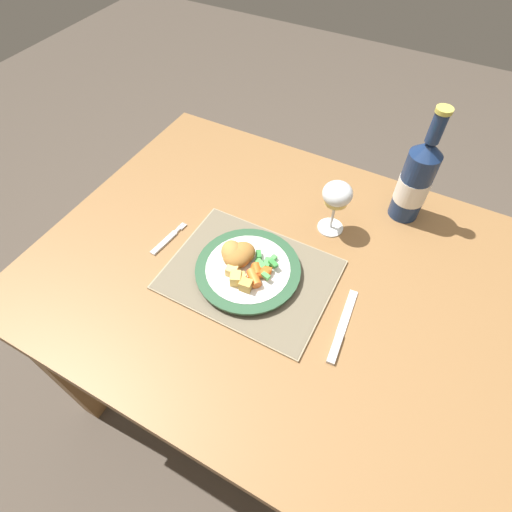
{
  "coord_description": "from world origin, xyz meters",
  "views": [
    {
      "loc": [
        0.22,
        -0.53,
        1.51
      ],
      "look_at": [
        -0.05,
        -0.02,
        0.78
      ],
      "focal_mm": 28.0,
      "sensor_mm": 36.0,
      "label": 1
    }
  ],
  "objects_px": {
    "fork": "(167,240)",
    "wine_glass": "(337,196)",
    "bottle": "(416,180)",
    "dining_table": "(276,290)",
    "table_knife": "(341,332)",
    "dinner_plate": "(248,270)"
  },
  "relations": [
    {
      "from": "table_knife",
      "to": "bottle",
      "type": "bearing_deg",
      "value": 87.19
    },
    {
      "from": "wine_glass",
      "to": "bottle",
      "type": "distance_m",
      "value": 0.21
    },
    {
      "from": "dinner_plate",
      "to": "wine_glass",
      "type": "bearing_deg",
      "value": 63.08
    },
    {
      "from": "fork",
      "to": "table_knife",
      "type": "distance_m",
      "value": 0.48
    },
    {
      "from": "table_knife",
      "to": "dinner_plate",
      "type": "bearing_deg",
      "value": 170.53
    },
    {
      "from": "dining_table",
      "to": "dinner_plate",
      "type": "xyz_separation_m",
      "value": [
        -0.05,
        -0.05,
        0.12
      ]
    },
    {
      "from": "dining_table",
      "to": "dinner_plate",
      "type": "distance_m",
      "value": 0.14
    },
    {
      "from": "fork",
      "to": "table_knife",
      "type": "relative_size",
      "value": 0.67
    },
    {
      "from": "table_knife",
      "to": "dining_table",
      "type": "bearing_deg",
      "value": 154.75
    },
    {
      "from": "bottle",
      "to": "dining_table",
      "type": "bearing_deg",
      "value": -123.99
    },
    {
      "from": "bottle",
      "to": "table_knife",
      "type": "bearing_deg",
      "value": -92.81
    },
    {
      "from": "fork",
      "to": "table_knife",
      "type": "height_order",
      "value": "table_knife"
    },
    {
      "from": "table_knife",
      "to": "wine_glass",
      "type": "bearing_deg",
      "value": 115.7
    },
    {
      "from": "dining_table",
      "to": "wine_glass",
      "type": "height_order",
      "value": "wine_glass"
    },
    {
      "from": "dinner_plate",
      "to": "fork",
      "type": "height_order",
      "value": "dinner_plate"
    },
    {
      "from": "dinner_plate",
      "to": "bottle",
      "type": "height_order",
      "value": "bottle"
    },
    {
      "from": "fork",
      "to": "wine_glass",
      "type": "bearing_deg",
      "value": 34.19
    },
    {
      "from": "wine_glass",
      "to": "table_knife",
      "type": "bearing_deg",
      "value": -64.3
    },
    {
      "from": "dining_table",
      "to": "table_knife",
      "type": "height_order",
      "value": "table_knife"
    },
    {
      "from": "bottle",
      "to": "wine_glass",
      "type": "bearing_deg",
      "value": -136.83
    },
    {
      "from": "wine_glass",
      "to": "dining_table",
      "type": "bearing_deg",
      "value": -110.02
    },
    {
      "from": "dinner_plate",
      "to": "wine_glass",
      "type": "distance_m",
      "value": 0.27
    }
  ]
}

